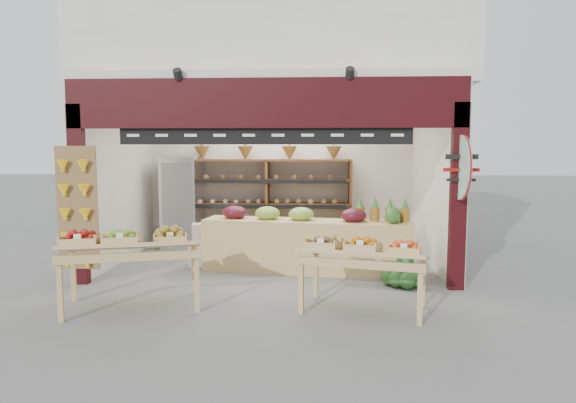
# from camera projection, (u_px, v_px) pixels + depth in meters

# --- Properties ---
(ground) EXTENTS (60.00, 60.00, 0.00)m
(ground) POSITION_uv_depth(u_px,v_px,m) (271.00, 269.00, 8.57)
(ground) COLOR slate
(ground) RESTS_ON ground
(shop_structure) EXTENTS (6.36, 5.12, 5.40)m
(shop_structure) POSITION_uv_depth(u_px,v_px,m) (278.00, 48.00, 9.76)
(shop_structure) COLOR white
(shop_structure) RESTS_ON ground
(banana_board) EXTENTS (0.60, 0.15, 1.80)m
(banana_board) POSITION_uv_depth(u_px,v_px,m) (76.00, 211.00, 7.44)
(banana_board) COLOR olive
(banana_board) RESTS_ON ground
(gift_sign) EXTENTS (0.04, 0.93, 0.92)m
(gift_sign) POSITION_uv_depth(u_px,v_px,m) (461.00, 168.00, 7.10)
(gift_sign) COLOR silver
(gift_sign) RESTS_ON ground
(back_shelving) EXTENTS (3.38, 0.55, 2.05)m
(back_shelving) POSITION_uv_depth(u_px,v_px,m) (267.00, 188.00, 10.37)
(back_shelving) COLOR brown
(back_shelving) RESTS_ON ground
(refrigerator) EXTENTS (0.74, 0.74, 1.84)m
(refrigerator) POSITION_uv_depth(u_px,v_px,m) (182.00, 202.00, 10.38)
(refrigerator) COLOR silver
(refrigerator) RESTS_ON ground
(cardboard_stack) EXTENTS (1.09, 0.90, 0.73)m
(cardboard_stack) POSITION_uv_depth(u_px,v_px,m) (217.00, 249.00, 8.92)
(cardboard_stack) COLOR beige
(cardboard_stack) RESTS_ON ground
(mid_counter) EXTENTS (3.45, 1.14, 1.07)m
(mid_counter) POSITION_uv_depth(u_px,v_px,m) (306.00, 243.00, 8.38)
(mid_counter) COLOR #D7B46E
(mid_counter) RESTS_ON ground
(display_table_left) EXTENTS (1.88, 1.36, 1.06)m
(display_table_left) POSITION_uv_depth(u_px,v_px,m) (122.00, 243.00, 6.47)
(display_table_left) COLOR #D7B46E
(display_table_left) RESTS_ON ground
(display_table_right) EXTENTS (1.69, 1.19, 0.98)m
(display_table_right) POSITION_uv_depth(u_px,v_px,m) (359.00, 250.00, 6.38)
(display_table_right) COLOR #D7B46E
(display_table_right) RESTS_ON ground
(watermelon_pile) EXTENTS (0.61, 0.61, 0.48)m
(watermelon_pile) POSITION_uv_depth(u_px,v_px,m) (403.00, 275.00, 7.54)
(watermelon_pile) COLOR #184517
(watermelon_pile) RESTS_ON ground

